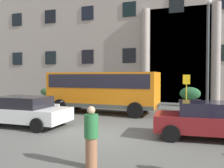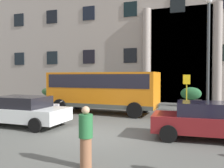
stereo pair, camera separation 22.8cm
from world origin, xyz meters
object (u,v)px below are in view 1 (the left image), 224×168
bus_stop_sign (186,89)px  hedge_planter_entrance_right (190,97)px  pedestrian_man_crossing (91,137)px  hedge_planter_west (100,96)px  parked_hatchback_near (23,111)px  lamppost_plaza_centre (208,46)px  hedge_planter_far_east (51,95)px  motorcycle_near_kerb (51,109)px  scooter_by_planter (201,117)px  parked_sedan_second (209,120)px  orange_minibus (103,89)px

bus_stop_sign → hedge_planter_entrance_right: size_ratio=1.50×
pedestrian_man_crossing → hedge_planter_west: bearing=23.1°
parked_hatchback_near → lamppost_plaza_centre: (8.47, 7.32, 3.59)m
bus_stop_sign → hedge_planter_far_east: bearing=165.7°
hedge_planter_entrance_right → hedge_planter_far_east: size_ratio=0.74×
bus_stop_sign → motorcycle_near_kerb: bus_stop_sign is taller
scooter_by_planter → lamppost_plaza_centre: lamppost_plaza_centre is taller
parked_sedan_second → motorcycle_near_kerb: (-8.32, 2.29, -0.25)m
pedestrian_man_crossing → lamppost_plaza_centre: (3.37, 11.00, 3.52)m
hedge_planter_west → motorcycle_near_kerb: hedge_planter_west is taller
orange_minibus → parked_hatchback_near: (-2.16, -4.88, -0.84)m
orange_minibus → scooter_by_planter: size_ratio=3.48×
hedge_planter_far_east → parked_sedan_second: bearing=-35.8°
parked_hatchback_near → scooter_by_planter: size_ratio=2.17×
bus_stop_sign → parked_hatchback_near: bearing=-137.7°
bus_stop_sign → parked_sedan_second: bearing=-81.4°
hedge_planter_far_east → scooter_by_planter: bearing=-29.5°
parked_hatchback_near → lamppost_plaza_centre: lamppost_plaza_centre is taller
parked_sedan_second → hedge_planter_entrance_right: bearing=91.1°
bus_stop_sign → lamppost_plaza_centre: size_ratio=0.33×
lamppost_plaza_centre → hedge_planter_west: bearing=163.5°
orange_minibus → hedge_planter_entrance_right: orange_minibus is taller
hedge_planter_entrance_right → lamppost_plaza_centre: 4.71m
parked_hatchback_near → scooter_by_planter: bearing=17.4°
lamppost_plaza_centre → orange_minibus: bearing=-158.9°
orange_minibus → motorcycle_near_kerb: (-2.35, -2.29, -1.10)m
parked_hatchback_near → pedestrian_man_crossing: (5.09, -3.68, 0.07)m
hedge_planter_entrance_right → motorcycle_near_kerb: hedge_planter_entrance_right is taller
orange_minibus → parked_sedan_second: size_ratio=1.73×
hedge_planter_entrance_right → hedge_planter_west: hedge_planter_entrance_right is taller
orange_minibus → parked_sedan_second: (5.97, -4.58, -0.85)m
parked_hatchback_near → parked_sedan_second: (8.13, 0.30, -0.01)m
bus_stop_sign → parked_sedan_second: (0.94, -6.24, -0.81)m
motorcycle_near_kerb → hedge_planter_far_east: bearing=106.6°
orange_minibus → hedge_planter_entrance_right: size_ratio=4.29×
hedge_planter_west → parked_sedan_second: bearing=-49.5°
parked_hatchback_near → pedestrian_man_crossing: pedestrian_man_crossing is taller
pedestrian_man_crossing → scooter_by_planter: bearing=-22.6°
hedge_planter_west → scooter_by_planter: bearing=-43.1°
scooter_by_planter → bus_stop_sign: bearing=98.3°
bus_stop_sign → lamppost_plaza_centre: bearing=31.4°
lamppost_plaza_centre → scooter_by_planter: bearing=-96.2°
hedge_planter_entrance_right → lamppost_plaza_centre: (1.07, -2.87, 3.59)m
motorcycle_near_kerb → lamppost_plaza_centre: 10.58m
hedge_planter_entrance_right → pedestrian_man_crossing: (-2.30, -13.87, 0.07)m
scooter_by_planter → motorcycle_near_kerb: bearing=176.8°
parked_hatchback_near → scooter_by_planter: (7.94, 2.41, -0.26)m
hedge_planter_far_east → pedestrian_man_crossing: (9.85, -13.27, 0.14)m
orange_minibus → pedestrian_man_crossing: orange_minibus is taller
orange_minibus → bus_stop_sign: orange_minibus is taller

